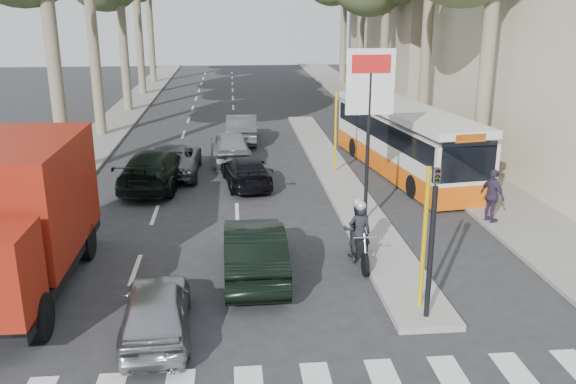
% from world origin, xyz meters
% --- Properties ---
extents(ground, '(120.00, 120.00, 0.00)m').
position_xyz_m(ground, '(0.00, 0.00, 0.00)').
color(ground, '#28282B').
rests_on(ground, ground).
extents(sidewalk_right, '(3.20, 70.00, 0.12)m').
position_xyz_m(sidewalk_right, '(8.60, 25.00, 0.06)').
color(sidewalk_right, gray).
rests_on(sidewalk_right, ground).
extents(median_left, '(2.40, 64.00, 0.12)m').
position_xyz_m(median_left, '(-8.00, 28.00, 0.06)').
color(median_left, gray).
rests_on(median_left, ground).
extents(traffic_island, '(1.50, 26.00, 0.16)m').
position_xyz_m(traffic_island, '(3.25, 11.00, 0.08)').
color(traffic_island, gray).
rests_on(traffic_island, ground).
extents(billboard, '(1.50, 12.10, 5.60)m').
position_xyz_m(billboard, '(3.25, 5.00, 3.70)').
color(billboard, yellow).
rests_on(billboard, ground).
extents(traffic_light_island, '(0.16, 0.41, 3.60)m').
position_xyz_m(traffic_light_island, '(3.25, -1.50, 2.49)').
color(traffic_light_island, black).
rests_on(traffic_light_island, ground).
extents(silver_hatchback, '(1.68, 3.72, 1.24)m').
position_xyz_m(silver_hatchback, '(-2.71, -1.51, 0.62)').
color(silver_hatchback, '#97999F').
rests_on(silver_hatchback, ground).
extents(dark_hatchback, '(1.60, 4.46, 1.46)m').
position_xyz_m(dark_hatchback, '(-0.50, 1.34, 0.73)').
color(dark_hatchback, black).
rests_on(dark_hatchback, ground).
extents(queue_car_a, '(2.21, 4.74, 1.31)m').
position_xyz_m(queue_car_a, '(-3.50, 11.69, 0.66)').
color(queue_car_a, '#47494E').
rests_on(queue_car_a, ground).
extents(queue_car_b, '(2.14, 4.21, 1.17)m').
position_xyz_m(queue_car_b, '(-0.50, 9.75, 0.59)').
color(queue_car_b, black).
rests_on(queue_car_b, ground).
extents(queue_car_c, '(1.98, 4.38, 1.46)m').
position_xyz_m(queue_car_c, '(-1.10, 13.60, 0.73)').
color(queue_car_c, '#9B9DA2').
rests_on(queue_car_c, ground).
extents(queue_car_d, '(1.68, 4.45, 1.45)m').
position_xyz_m(queue_car_d, '(-0.50, 17.76, 0.72)').
color(queue_car_d, '#53555B').
rests_on(queue_car_d, ground).
extents(queue_car_e, '(2.78, 5.40, 1.50)m').
position_xyz_m(queue_car_e, '(-4.00, 9.88, 0.75)').
color(queue_car_e, black).
rests_on(queue_car_e, ground).
extents(red_truck, '(2.65, 6.87, 3.66)m').
position_xyz_m(red_truck, '(-6.30, 1.08, 1.93)').
color(red_truck, black).
rests_on(red_truck, ground).
extents(city_bus, '(3.77, 10.91, 2.82)m').
position_xyz_m(city_bus, '(6.20, 11.12, 1.48)').
color(city_bus, '#DA550C').
rests_on(city_bus, ground).
extents(motorcycle, '(0.77, 2.16, 1.83)m').
position_xyz_m(motorcycle, '(2.40, 2.04, 0.83)').
color(motorcycle, black).
rests_on(motorcycle, ground).
extents(pedestrian_near, '(0.80, 1.12, 1.74)m').
position_xyz_m(pedestrian_near, '(7.28, 4.52, 0.99)').
color(pedestrian_near, '#392D44').
rests_on(pedestrian_near, sidewalk_right).
extents(pedestrian_far, '(1.29, 0.90, 1.83)m').
position_xyz_m(pedestrian_far, '(8.19, 12.09, 1.04)').
color(pedestrian_far, '#6B6050').
rests_on(pedestrian_far, sidewalk_right).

